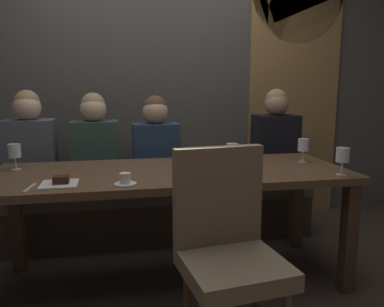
# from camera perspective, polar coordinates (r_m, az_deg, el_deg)

# --- Properties ---
(ground) EXTENTS (9.00, 9.00, 0.00)m
(ground) POSITION_cam_1_polar(r_m,az_deg,el_deg) (2.67, -2.78, -18.17)
(ground) COLOR #382D26
(back_wall_tiled) EXTENTS (6.00, 0.12, 3.00)m
(back_wall_tiled) POSITION_cam_1_polar(r_m,az_deg,el_deg) (3.57, -5.90, 13.83)
(back_wall_tiled) COLOR #4C4944
(back_wall_tiled) RESTS_ON ground
(arched_door) EXTENTS (0.90, 0.05, 2.55)m
(arched_door) POSITION_cam_1_polar(r_m,az_deg,el_deg) (3.86, 15.02, 11.26)
(arched_door) COLOR olive
(arched_door) RESTS_ON ground
(dining_table) EXTENTS (2.20, 0.84, 0.74)m
(dining_table) POSITION_cam_1_polar(r_m,az_deg,el_deg) (2.43, -2.92, -4.49)
(dining_table) COLOR #493422
(dining_table) RESTS_ON ground
(banquette_bench) EXTENTS (2.50, 0.44, 0.45)m
(banquette_bench) POSITION_cam_1_polar(r_m,az_deg,el_deg) (3.22, -4.64, -8.72)
(banquette_bench) COLOR #40352A
(banquette_bench) RESTS_ON ground
(chair_near_side) EXTENTS (0.49, 0.49, 0.98)m
(chair_near_side) POSITION_cam_1_polar(r_m,az_deg,el_deg) (1.82, 5.21, -12.74)
(chair_near_side) COLOR brown
(chair_near_side) RESTS_ON ground
(diner_redhead) EXTENTS (0.36, 0.24, 0.78)m
(diner_redhead) POSITION_cam_1_polar(r_m,az_deg,el_deg) (3.10, -23.01, 1.07)
(diner_redhead) COLOR #4C515B
(diner_redhead) RESTS_ON banquette_bench
(diner_bearded) EXTENTS (0.36, 0.24, 0.76)m
(diner_bearded) POSITION_cam_1_polar(r_m,az_deg,el_deg) (3.09, -14.29, 1.33)
(diner_bearded) COLOR #2D473D
(diner_bearded) RESTS_ON banquette_bench
(diner_far_end) EXTENTS (0.36, 0.24, 0.74)m
(diner_far_end) POSITION_cam_1_polar(r_m,az_deg,el_deg) (3.07, -5.41, 1.31)
(diner_far_end) COLOR navy
(diner_far_end) RESTS_ON banquette_bench
(diner_near_end) EXTENTS (0.36, 0.24, 0.79)m
(diner_near_end) POSITION_cam_1_polar(r_m,az_deg,el_deg) (3.33, 12.30, 2.24)
(diner_near_end) COLOR black
(diner_near_end) RESTS_ON banquette_bench
(wine_glass_near_right) EXTENTS (0.08, 0.08, 0.16)m
(wine_glass_near_right) POSITION_cam_1_polar(r_m,az_deg,el_deg) (2.64, -24.92, 0.19)
(wine_glass_near_right) COLOR silver
(wine_glass_near_right) RESTS_ON dining_table
(wine_glass_far_right) EXTENTS (0.08, 0.08, 0.16)m
(wine_glass_far_right) POSITION_cam_1_polar(r_m,az_deg,el_deg) (2.42, 21.53, -0.29)
(wine_glass_far_right) COLOR silver
(wine_glass_far_right) RESTS_ON dining_table
(wine_glass_far_left) EXTENTS (0.08, 0.08, 0.16)m
(wine_glass_far_left) POSITION_cam_1_polar(r_m,az_deg,el_deg) (2.42, 6.02, 0.28)
(wine_glass_far_left) COLOR silver
(wine_glass_far_left) RESTS_ON dining_table
(wine_glass_end_left) EXTENTS (0.08, 0.08, 0.16)m
(wine_glass_end_left) POSITION_cam_1_polar(r_m,az_deg,el_deg) (2.74, 16.26, 1.15)
(wine_glass_end_left) COLOR silver
(wine_glass_end_left) RESTS_ON dining_table
(espresso_cup) EXTENTS (0.12, 0.12, 0.06)m
(espresso_cup) POSITION_cam_1_polar(r_m,az_deg,el_deg) (2.08, -9.94, -3.90)
(espresso_cup) COLOR white
(espresso_cup) RESTS_ON dining_table
(dessert_plate) EXTENTS (0.19, 0.19, 0.05)m
(dessert_plate) POSITION_cam_1_polar(r_m,az_deg,el_deg) (2.16, -19.08, -4.11)
(dessert_plate) COLOR white
(dessert_plate) RESTS_ON dining_table
(fork_on_table) EXTENTS (0.04, 0.17, 0.01)m
(fork_on_table) POSITION_cam_1_polar(r_m,az_deg,el_deg) (2.15, -22.99, -4.72)
(fork_on_table) COLOR silver
(fork_on_table) RESTS_ON dining_table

